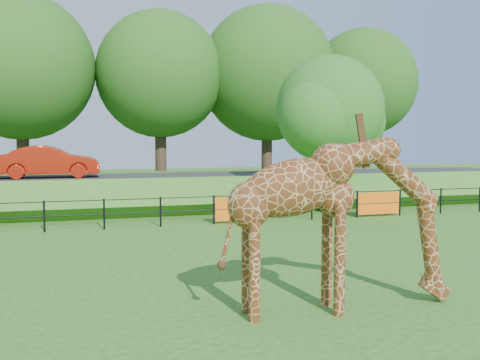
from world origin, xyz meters
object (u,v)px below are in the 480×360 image
at_px(giraffe, 340,224).
at_px(tree_east, 331,114).
at_px(car_red, 49,162).
at_px(visitor, 261,198).

bearing_deg(giraffe, tree_east, 67.75).
bearing_deg(car_red, giraffe, -160.37).
distance_m(car_red, visitor, 10.02).
distance_m(giraffe, tree_east, 13.56).
xyz_separation_m(giraffe, visitor, (2.34, 11.61, -0.85)).
bearing_deg(tree_east, car_red, 157.55).
height_order(giraffe, car_red, giraffe).
distance_m(giraffe, visitor, 11.87).
relative_size(giraffe, car_red, 1.04).
bearing_deg(giraffe, car_red, 112.79).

